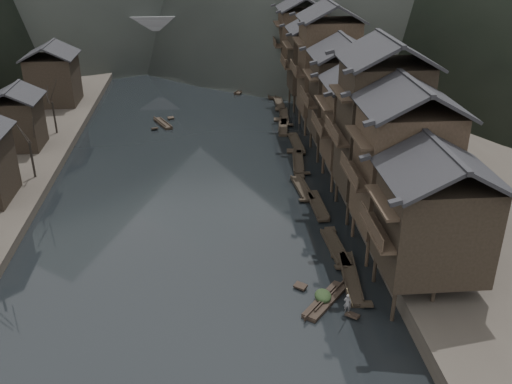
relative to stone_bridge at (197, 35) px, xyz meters
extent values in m
plane|color=black|center=(0.00, -72.00, -5.11)|extent=(300.00, 300.00, 0.00)
cube|color=#2D2823|center=(35.00, -32.00, -4.21)|extent=(40.00, 200.00, 1.80)
cylinder|color=black|center=(14.20, -82.40, -3.81)|extent=(0.30, 0.30, 2.90)
cylinder|color=black|center=(14.20, -77.60, -3.81)|extent=(0.30, 0.30, 2.90)
cylinder|color=black|center=(16.95, -82.40, -3.81)|extent=(0.30, 0.30, 2.90)
cylinder|color=black|center=(16.95, -77.60, -3.81)|extent=(0.30, 0.30, 2.90)
cube|color=black|center=(17.30, -80.00, 1.06)|extent=(7.00, 6.00, 7.14)
cube|color=black|center=(13.30, -80.00, 0.70)|extent=(1.20, 5.70, 0.25)
cylinder|color=black|center=(14.20, -75.40, -3.81)|extent=(0.30, 0.30, 2.90)
cylinder|color=black|center=(14.20, -70.60, -3.81)|extent=(0.30, 0.30, 2.90)
cylinder|color=black|center=(16.95, -75.40, -3.81)|extent=(0.30, 0.30, 2.90)
cylinder|color=black|center=(16.95, -70.60, -3.81)|extent=(0.30, 0.30, 2.90)
cube|color=black|center=(17.30, -73.00, 2.41)|extent=(7.00, 6.00, 9.84)
cube|color=black|center=(13.30, -73.00, 1.92)|extent=(1.20, 5.70, 0.25)
cylinder|color=black|center=(14.20, -68.40, -3.81)|extent=(0.30, 0.30, 2.90)
cylinder|color=black|center=(14.20, -63.60, -3.81)|extent=(0.30, 0.30, 2.90)
cylinder|color=black|center=(16.95, -68.40, -3.81)|extent=(0.30, 0.30, 2.90)
cylinder|color=black|center=(16.95, -63.60, -3.81)|extent=(0.30, 0.30, 2.90)
cube|color=black|center=(17.30, -66.00, 3.39)|extent=(7.00, 6.00, 11.79)
cube|color=black|center=(13.30, -66.00, 2.80)|extent=(1.20, 5.70, 0.25)
cylinder|color=black|center=(14.20, -61.40, -3.81)|extent=(0.30, 0.30, 2.90)
cylinder|color=black|center=(14.20, -56.60, -3.81)|extent=(0.30, 0.30, 2.90)
cylinder|color=black|center=(16.95, -61.40, -3.81)|extent=(0.30, 0.30, 2.90)
cylinder|color=black|center=(16.95, -56.60, -3.81)|extent=(0.30, 0.30, 2.90)
cube|color=black|center=(17.30, -59.00, 1.45)|extent=(7.00, 6.00, 7.92)
cube|color=black|center=(13.30, -59.00, 1.05)|extent=(1.20, 5.70, 0.25)
cylinder|color=black|center=(14.20, -53.40, -3.81)|extent=(0.30, 0.30, 2.90)
cylinder|color=black|center=(14.20, -48.60, -3.81)|extent=(0.30, 0.30, 2.90)
cylinder|color=black|center=(16.95, -53.40, -3.81)|extent=(0.30, 0.30, 2.90)
cylinder|color=black|center=(16.95, -48.60, -3.81)|extent=(0.30, 0.30, 2.90)
cube|color=black|center=(17.30, -51.00, 2.00)|extent=(7.00, 6.00, 9.02)
cube|color=black|center=(13.30, -51.00, 1.55)|extent=(1.20, 5.70, 0.25)
cylinder|color=black|center=(14.20, -44.40, -3.81)|extent=(0.30, 0.30, 2.90)
cylinder|color=black|center=(14.20, -39.60, -3.81)|extent=(0.30, 0.30, 2.90)
cylinder|color=black|center=(16.95, -44.40, -3.81)|extent=(0.30, 0.30, 2.90)
cylinder|color=black|center=(16.95, -39.60, -3.81)|extent=(0.30, 0.30, 2.90)
cube|color=black|center=(17.30, -42.00, 3.30)|extent=(7.00, 6.00, 11.61)
cube|color=black|center=(13.30, -42.00, 2.71)|extent=(1.20, 5.70, 0.25)
cylinder|color=black|center=(14.20, -34.40, -3.81)|extent=(0.30, 0.30, 2.90)
cylinder|color=black|center=(14.20, -29.60, -3.81)|extent=(0.30, 0.30, 2.90)
cylinder|color=black|center=(16.95, -34.40, -3.81)|extent=(0.30, 0.30, 2.90)
cylinder|color=black|center=(16.95, -29.60, -3.81)|extent=(0.30, 0.30, 2.90)
cube|color=black|center=(17.30, -32.00, 1.74)|extent=(7.00, 6.00, 8.50)
cube|color=black|center=(13.30, -32.00, 1.32)|extent=(1.20, 5.70, 0.25)
cylinder|color=black|center=(14.20, -22.40, -3.81)|extent=(0.30, 0.30, 2.90)
cylinder|color=black|center=(14.20, -17.60, -3.81)|extent=(0.30, 0.30, 2.90)
cylinder|color=black|center=(16.95, -22.40, -3.81)|extent=(0.30, 0.30, 2.90)
cylinder|color=black|center=(16.95, -17.60, -3.81)|extent=(0.30, 0.30, 2.90)
cube|color=black|center=(17.30, -20.00, 2.37)|extent=(7.00, 6.00, 9.76)
cube|color=black|center=(13.30, -20.00, 1.88)|extent=(1.20, 5.70, 0.25)
cube|color=black|center=(-20.50, -48.00, -1.01)|extent=(5.00, 5.00, 5.80)
cube|color=black|center=(-20.50, -30.00, -0.51)|extent=(6.50, 6.50, 6.80)
cylinder|color=black|center=(-17.00, -57.09, -1.88)|extent=(0.24, 0.24, 4.06)
cylinder|color=black|center=(-17.00, -43.31, -1.89)|extent=(0.24, 0.24, 4.03)
cube|color=black|center=(12.43, -77.19, -4.96)|extent=(1.85, 7.39, 0.30)
cube|color=black|center=(12.43, -77.19, -4.78)|extent=(1.89, 7.25, 0.10)
cube|color=black|center=(12.07, -73.70, -4.82)|extent=(1.02, 0.99, 0.36)
cube|color=black|center=(12.79, -80.68, -4.82)|extent=(1.02, 0.99, 0.36)
cube|color=black|center=(12.20, -72.70, -4.96)|extent=(1.48, 6.31, 0.30)
cube|color=black|center=(12.20, -72.70, -4.78)|extent=(1.53, 6.19, 0.10)
cube|color=black|center=(12.38, -69.71, -4.82)|extent=(0.98, 0.83, 0.33)
cube|color=black|center=(12.02, -75.70, -4.82)|extent=(0.98, 0.83, 0.33)
cube|color=black|center=(12.11, -64.85, -4.96)|extent=(1.26, 6.00, 0.30)
cube|color=black|center=(12.11, -64.85, -4.78)|extent=(1.31, 5.88, 0.10)
cube|color=black|center=(12.18, -61.98, -4.82)|extent=(0.95, 0.76, 0.33)
cube|color=black|center=(12.03, -67.72, -4.82)|extent=(0.95, 0.76, 0.33)
cube|color=black|center=(11.23, -60.64, -4.96)|extent=(1.61, 6.00, 0.30)
cube|color=black|center=(11.23, -60.64, -4.78)|extent=(1.66, 5.89, 0.10)
cube|color=black|center=(11.48, -57.80, -4.82)|extent=(1.00, 0.81, 0.32)
cube|color=black|center=(10.98, -63.47, -4.82)|extent=(1.00, 0.81, 0.32)
cube|color=black|center=(11.89, -53.55, -4.96)|extent=(1.91, 7.03, 0.30)
cube|color=black|center=(11.89, -53.55, -4.78)|extent=(1.95, 6.90, 0.10)
cube|color=black|center=(11.50, -50.24, -4.82)|extent=(1.03, 0.96, 0.35)
cube|color=black|center=(12.28, -56.86, -4.82)|extent=(1.03, 0.96, 0.35)
cube|color=black|center=(12.58, -47.82, -4.96)|extent=(1.22, 6.76, 0.30)
cube|color=black|center=(12.58, -47.82, -4.78)|extent=(1.28, 6.62, 0.10)
cube|color=black|center=(12.64, -44.59, -4.82)|extent=(0.95, 0.85, 0.34)
cube|color=black|center=(12.52, -51.06, -4.82)|extent=(0.95, 0.85, 0.34)
cube|color=black|center=(11.71, -41.37, -4.96)|extent=(1.98, 6.67, 0.30)
cube|color=black|center=(11.71, -41.37, -4.78)|extent=(2.02, 6.55, 0.10)
cube|color=black|center=(11.29, -38.24, -4.82)|extent=(1.04, 0.93, 0.34)
cube|color=black|center=(12.14, -44.50, -4.82)|extent=(1.04, 0.93, 0.34)
cube|color=black|center=(12.38, -36.99, -4.96)|extent=(1.81, 7.61, 0.30)
cube|color=black|center=(12.38, -36.99, -4.78)|extent=(1.85, 7.47, 0.10)
cube|color=black|center=(12.04, -33.39, -4.82)|extent=(1.02, 1.01, 0.36)
cube|color=black|center=(12.73, -40.59, -4.82)|extent=(1.02, 1.01, 0.36)
cube|color=black|center=(12.49, -30.61, -4.96)|extent=(1.14, 5.81, 0.30)
cube|color=black|center=(12.49, -30.61, -4.78)|extent=(1.20, 5.70, 0.10)
cube|color=black|center=(12.47, -27.82, -4.82)|extent=(0.94, 0.73, 0.32)
cube|color=black|center=(12.51, -33.39, -4.82)|extent=(0.94, 0.73, 0.32)
cube|color=black|center=(11.71, -24.53, -4.96)|extent=(1.24, 6.71, 0.30)
cube|color=black|center=(11.71, -24.53, -4.78)|extent=(1.30, 6.58, 0.10)
cube|color=black|center=(11.78, -21.32, -4.82)|extent=(0.95, 0.84, 0.34)
cube|color=black|center=(11.65, -27.74, -4.82)|extent=(0.95, 0.84, 0.34)
cube|color=black|center=(11.41, -17.85, -4.96)|extent=(1.11, 7.00, 0.30)
cube|color=black|center=(11.41, -17.85, -4.78)|extent=(1.17, 6.86, 0.10)
cube|color=black|center=(11.42, -14.50, -4.82)|extent=(0.94, 0.86, 0.35)
cube|color=black|center=(11.40, -21.21, -4.82)|extent=(0.94, 0.86, 0.35)
cube|color=black|center=(-4.54, -38.39, -4.96)|extent=(2.92, 4.88, 0.30)
cube|color=black|center=(-4.54, -38.39, -4.78)|extent=(2.93, 4.82, 0.10)
cube|color=black|center=(-3.57, -36.24, -4.82)|extent=(1.03, 0.91, 0.30)
cube|color=black|center=(-5.51, -40.54, -4.82)|extent=(1.03, 0.91, 0.30)
cube|color=black|center=(7.56, -22.47, -4.96)|extent=(3.37, 5.18, 0.30)
cube|color=black|center=(7.56, -22.47, -4.78)|extent=(3.36, 5.11, 0.10)
cube|color=black|center=(6.37, -20.21, -4.82)|extent=(1.06, 0.98, 0.31)
cube|color=black|center=(8.75, -24.73, -4.82)|extent=(1.06, 0.98, 0.31)
cube|color=black|center=(-4.21, -10.51, -4.96)|extent=(1.89, 4.81, 0.30)
cube|color=black|center=(-4.21, -10.51, -4.78)|extent=(1.92, 4.72, 0.10)
cube|color=black|center=(-4.65, -8.30, -4.82)|extent=(0.95, 0.74, 0.29)
cube|color=black|center=(-3.77, -12.73, -4.82)|extent=(0.95, 0.74, 0.29)
cube|color=black|center=(4.34, 1.97, -4.96)|extent=(2.04, 4.88, 0.30)
cube|color=black|center=(4.34, 1.97, -4.78)|extent=(2.07, 4.80, 0.10)
cube|color=black|center=(3.83, 4.20, -4.82)|extent=(0.96, 0.77, 0.30)
cube|color=black|center=(4.86, -0.27, -4.82)|extent=(0.96, 0.77, 0.30)
cube|color=#4C4C4F|center=(0.00, 0.00, 2.09)|extent=(40.00, 6.00, 1.60)
cube|color=#4C4C4F|center=(0.00, -2.70, 3.39)|extent=(40.00, 0.50, 1.00)
cube|color=#4C4C4F|center=(0.00, 2.70, 3.39)|extent=(40.00, 0.50, 1.00)
cube|color=#4C4C4F|center=(-14.00, 0.00, -1.91)|extent=(3.20, 6.00, 6.40)
cube|color=#4C4C4F|center=(-4.50, 0.00, -1.91)|extent=(3.20, 6.00, 6.40)
cube|color=#4C4C4F|center=(4.50, 0.00, -1.91)|extent=(3.20, 6.00, 6.40)
cube|color=#4C4C4F|center=(14.00, 0.00, -1.91)|extent=(3.20, 6.00, 6.40)
cube|color=black|center=(9.92, -79.96, -4.96)|extent=(4.13, 4.69, 0.30)
cube|color=black|center=(9.92, -79.96, -4.78)|extent=(4.10, 4.65, 0.10)
cube|color=black|center=(8.36, -78.05, -4.82)|extent=(1.14, 1.10, 0.30)
cube|color=black|center=(11.49, -81.88, -4.82)|extent=(1.14, 1.10, 0.30)
ellipsoid|color=black|center=(9.76, -79.77, -4.30)|extent=(1.23, 1.61, 0.74)
imported|color=#565658|center=(11.16, -81.48, -3.90)|extent=(0.65, 0.53, 1.54)
cylinder|color=#8C7A51|center=(11.36, -81.48, -1.43)|extent=(1.30, 2.10, 3.40)
camera|label=1|loc=(1.91, -113.77, 20.52)|focal=40.00mm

